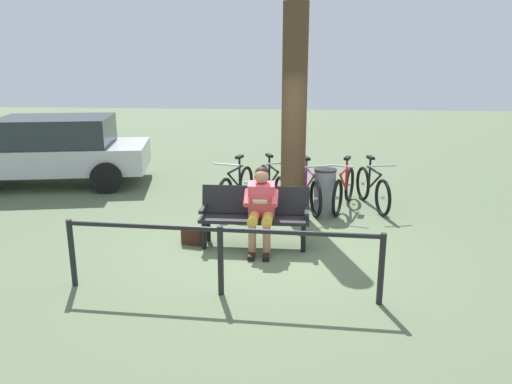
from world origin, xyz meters
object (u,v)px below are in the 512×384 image
litter_bin (325,191)px  bicycle_red (372,189)px  tree_trunk (294,114)px  bicycle_green (308,190)px  bench (255,212)px  bicycle_blue (272,186)px  bicycle_black (344,189)px  person_reading (261,205)px  bicycle_silver (236,188)px  parked_car (51,149)px  handbag (192,236)px

litter_bin → bicycle_red: bicycle_red is taller
tree_trunk → bicycle_green: bearing=-126.7°
bench → bicycle_green: (-0.83, -1.89, -0.15)m
litter_bin → bicycle_blue: (0.96, -0.52, -0.05)m
tree_trunk → bicycle_blue: size_ratio=2.24×
tree_trunk → bicycle_black: bearing=-153.5°
person_reading → litter_bin: person_reading is taller
litter_bin → bicycle_silver: 1.66m
bicycle_silver → bench: bearing=30.7°
litter_bin → bicycle_blue: 1.09m
person_reading → bicycle_black: (-1.38, -2.13, -0.31)m
tree_trunk → parked_car: 5.66m
bicycle_green → bicycle_blue: size_ratio=1.03×
handbag → bicycle_blue: size_ratio=0.19×
handbag → litter_bin: (-2.05, -1.66, 0.29)m
tree_trunk → bicycle_red: bearing=-159.6°
litter_bin → bicycle_silver: (1.62, -0.34, -0.05)m
parked_car → bicycle_green: bearing=154.9°
bench → person_reading: bearing=122.2°
bicycle_red → bicycle_blue: 1.86m
bench → litter_bin: (-1.11, -1.59, -0.09)m
bicycle_black → bicycle_green: bearing=-65.5°
parked_car → bicycle_silver: bearing=151.1°
handbag → litter_bin: size_ratio=0.37×
litter_bin → bicycle_red: (-0.90, -0.46, -0.05)m
tree_trunk → litter_bin: (-0.57, -0.09, -1.38)m
bench → bicycle_silver: 2.00m
tree_trunk → bicycle_red: (-1.47, -0.55, -1.43)m
bicycle_red → bicycle_silver: bearing=-99.8°
handbag → tree_trunk: 2.73m
person_reading → bicycle_silver: size_ratio=0.74×
tree_trunk → bicycle_red: 2.13m
bicycle_blue → tree_trunk: bearing=12.4°
tree_trunk → bench: bearing=70.0°
bicycle_red → person_reading: bearing=-53.3°
bicycle_green → bicycle_blue: same height
bicycle_blue → parked_car: bearing=-124.1°
litter_bin → handbag: bearing=38.9°
bicycle_black → bicycle_green: 0.66m
litter_bin → person_reading: bearing=60.0°
tree_trunk → bicycle_green: size_ratio=2.17×
bicycle_black → bicycle_red: bearing=116.1°
bicycle_green → litter_bin: bearing=29.3°
handbag → bicycle_red: bearing=-144.3°
litter_bin → parked_car: bearing=-16.5°
person_reading → bicycle_red: bearing=-130.4°
bicycle_black → bicycle_green: same height
handbag → bicycle_blue: (-1.09, -2.18, 0.24)m
person_reading → tree_trunk: bearing=-104.4°
bicycle_black → bicycle_silver: size_ratio=0.99×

